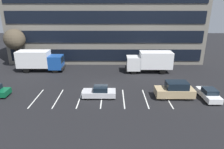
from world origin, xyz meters
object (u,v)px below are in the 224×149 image
at_px(suv_tan, 175,90).
at_px(sedan_silver, 100,92).
at_px(box_truck_white, 150,61).
at_px(sedan_white, 209,94).
at_px(bare_tree, 15,39).
at_px(box_truck_blue, 40,60).

bearing_deg(suv_tan, sedan_silver, 179.82).
xyz_separation_m(box_truck_white, sedan_silver, (-8.20, -10.25, -1.37)).
height_order(sedan_white, suv_tan, suv_tan).
height_order(box_truck_white, bare_tree, bare_tree).
height_order(box_truck_blue, bare_tree, bare_tree).
distance_m(sedan_silver, suv_tan, 9.64).
height_order(sedan_silver, suv_tan, suv_tan).
height_order(box_truck_white, sedan_silver, box_truck_white).
bearing_deg(box_truck_white, sedan_silver, -128.66).
xyz_separation_m(sedan_silver, suv_tan, (9.63, -0.03, 0.34)).
bearing_deg(bare_tree, box_truck_blue, -28.53).
xyz_separation_m(suv_tan, bare_tree, (-26.34, 13.71, 4.23)).
bearing_deg(suv_tan, box_truck_blue, 152.77).
bearing_deg(box_truck_white, box_truck_blue, 178.44).
bearing_deg(suv_tan, bare_tree, 152.50).
bearing_deg(box_truck_white, bare_tree, 172.15).
bearing_deg(box_truck_white, suv_tan, -82.05).
height_order(sedan_silver, bare_tree, bare_tree).
bearing_deg(sedan_white, box_truck_blue, 156.09).
distance_m(suv_tan, bare_tree, 30.00).
distance_m(sedan_white, suv_tan, 4.21).
distance_m(box_truck_blue, bare_tree, 6.87).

